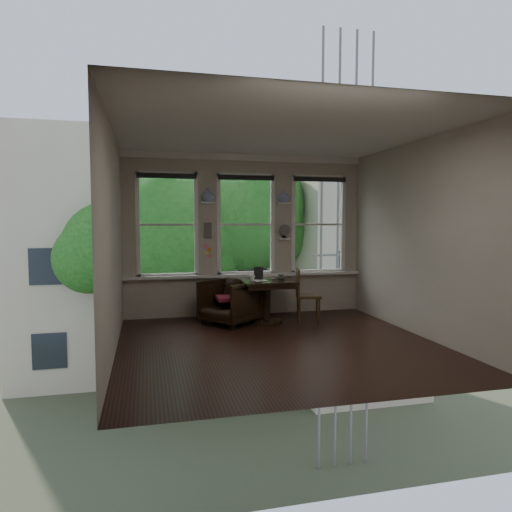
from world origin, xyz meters
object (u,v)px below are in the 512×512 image
object	(u,v)px
armchair_left	(230,302)
laptop	(277,279)
side_chair_right	(308,295)
mug	(252,278)
table	(266,301)

from	to	relation	value
armchair_left	laptop	world-z (taller)	laptop
armchair_left	side_chair_right	xyz separation A→B (m)	(1.39, -0.11, 0.08)
side_chair_right	mug	world-z (taller)	side_chair_right
table	side_chair_right	xyz separation A→B (m)	(0.74, -0.08, 0.09)
armchair_left	laptop	distance (m)	0.90
armchair_left	mug	size ratio (longest dim) A/B	8.58
side_chair_right	laptop	world-z (taller)	side_chair_right
armchair_left	table	bearing A→B (deg)	48.45
armchair_left	mug	distance (m)	0.56
laptop	armchair_left	bearing A→B (deg)	-165.01
side_chair_right	mug	bearing A→B (deg)	103.15
table	armchair_left	xyz separation A→B (m)	(-0.64, 0.03, 0.01)
laptop	mug	distance (m)	0.43
table	side_chair_right	world-z (taller)	side_chair_right
table	mug	bearing A→B (deg)	-167.14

